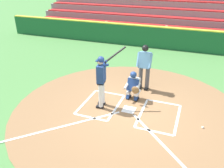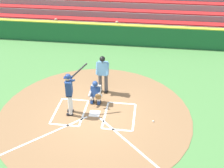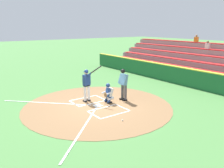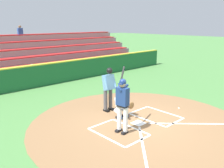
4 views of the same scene
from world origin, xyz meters
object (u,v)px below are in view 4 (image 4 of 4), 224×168
object	(u,v)px
batter	(122,102)
baseball	(179,108)
catcher	(122,104)
plate_umpire	(109,86)

from	to	relation	value
batter	baseball	distance (m)	3.55
catcher	plate_umpire	size ratio (longest dim) A/B	0.61
batter	plate_umpire	size ratio (longest dim) A/B	1.14
baseball	catcher	bearing A→B (deg)	-21.37
catcher	plate_umpire	xyz separation A→B (m)	(-0.16, -0.95, 0.49)
catcher	plate_umpire	distance (m)	1.08
batter	baseball	size ratio (longest dim) A/B	28.76
plate_umpire	baseball	bearing A→B (deg)	140.50
batter	baseball	world-z (taller)	batter
batter	baseball	bearing A→B (deg)	177.99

